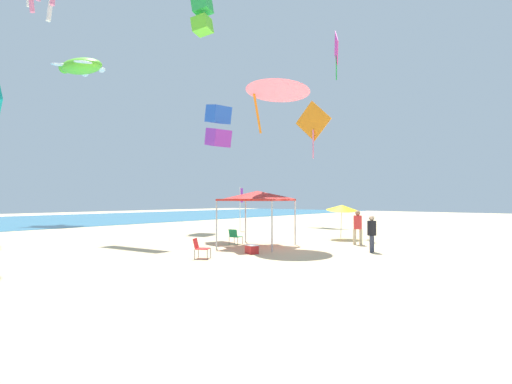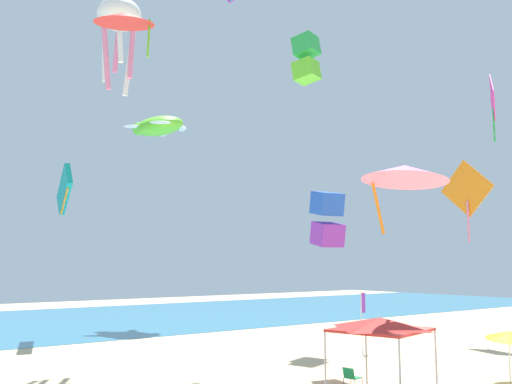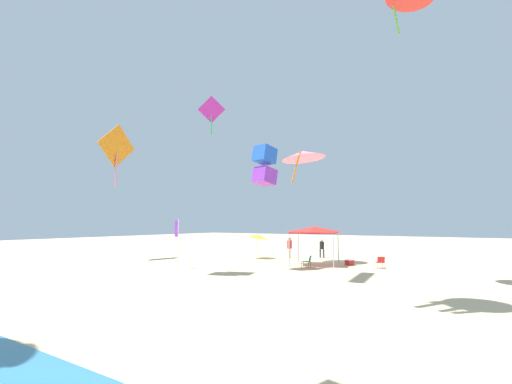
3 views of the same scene
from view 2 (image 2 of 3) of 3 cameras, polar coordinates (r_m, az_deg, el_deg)
ocean_strip at (r=51.34m, az=-17.52°, el=-12.47°), size 120.00×27.84×0.02m
canopy_tent at (r=22.01m, az=12.68°, el=-13.18°), size 3.80×3.70×2.84m
beach_umbrella at (r=26.04m, az=24.61°, el=-13.25°), size 1.90×1.89×2.23m
folding_chair_right_of_tent at (r=23.21m, az=9.76°, el=-18.17°), size 0.71×0.63×0.82m
banner_flag at (r=31.89m, az=10.87°, el=-12.36°), size 0.36×0.06×3.36m
kite_box_blue at (r=26.18m, az=7.35°, el=-2.76°), size 1.45×1.59×2.70m
kite_diamond_magenta at (r=31.20m, az=23.17°, el=8.70°), size 2.13×1.40×3.58m
kite_delta_pink at (r=22.67m, az=15.05°, el=1.89°), size 3.65×3.60×2.86m
kite_parafoil_teal at (r=39.63m, az=-19.13°, el=0.11°), size 1.38×5.10×3.08m
kite_turtle_lime at (r=47.76m, az=-10.05°, el=6.67°), size 5.31×5.66×2.37m
kite_octopus_white at (r=33.72m, az=-13.90°, el=16.85°), size 2.47×2.47×5.48m
kite_box_green at (r=38.91m, az=5.19°, el=13.51°), size 1.90×2.02×3.27m
kite_diamond_orange at (r=38.20m, az=20.88°, el=0.04°), size 0.46×3.74×5.34m
kite_delta_red at (r=24.17m, az=-13.39°, el=17.02°), size 3.40×3.42×2.15m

